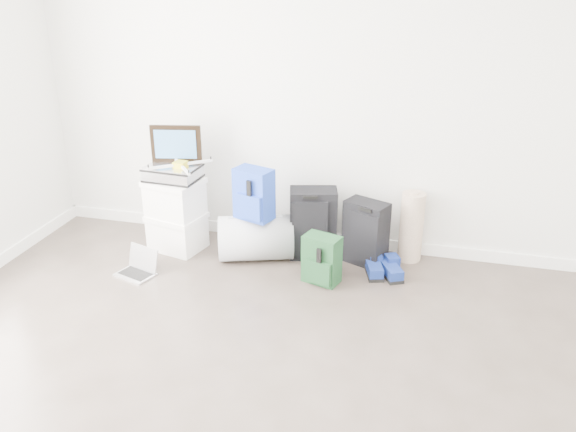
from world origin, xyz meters
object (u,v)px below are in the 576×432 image
(boxes_stack, at_px, (176,214))
(carry_on, at_px, (366,233))
(briefcase, at_px, (173,173))
(laptop, at_px, (139,268))
(duffel_bag, at_px, (256,238))
(large_suitcase, at_px, (313,224))

(boxes_stack, relative_size, carry_on, 1.18)
(boxes_stack, relative_size, briefcase, 1.49)
(briefcase, height_order, laptop, briefcase)
(laptop, bearing_deg, carry_on, 38.56)
(carry_on, xyz_separation_m, laptop, (-1.68, -0.62, -0.21))
(duffel_bag, xyz_separation_m, large_suitcase, (0.44, 0.15, 0.11))
(briefcase, bearing_deg, boxes_stack, -176.00)
(briefcase, height_order, carry_on, briefcase)
(carry_on, bearing_deg, duffel_bag, -146.98)
(briefcase, distance_m, laptop, 0.81)
(duffel_bag, bearing_deg, laptop, -168.35)
(briefcase, bearing_deg, large_suitcase, 10.88)
(carry_on, bearing_deg, briefcase, -151.74)
(boxes_stack, relative_size, large_suitcase, 1.06)
(briefcase, distance_m, duffel_bag, 0.85)
(large_suitcase, distance_m, laptop, 1.42)
(boxes_stack, height_order, laptop, boxes_stack)
(large_suitcase, bearing_deg, duffel_bag, -174.96)
(large_suitcase, xyz_separation_m, laptop, (-1.25, -0.63, -0.24))
(boxes_stack, height_order, briefcase, briefcase)
(duffel_bag, bearing_deg, boxes_stack, 159.72)
(boxes_stack, distance_m, briefcase, 0.37)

